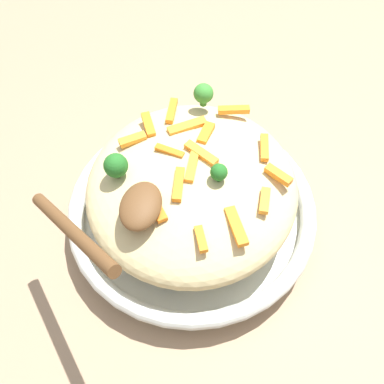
# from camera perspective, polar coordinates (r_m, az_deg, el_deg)

# --- Properties ---
(ground_plane) EXTENTS (2.40, 2.40, 0.00)m
(ground_plane) POSITION_cam_1_polar(r_m,az_deg,el_deg) (0.60, -0.00, -3.54)
(ground_plane) COLOR #9E7F60
(serving_bowl) EXTENTS (0.28, 0.28, 0.04)m
(serving_bowl) POSITION_cam_1_polar(r_m,az_deg,el_deg) (0.58, -0.00, -2.40)
(serving_bowl) COLOR silver
(serving_bowl) RESTS_ON ground_plane
(pasta_mound) EXTENTS (0.24, 0.23, 0.07)m
(pasta_mound) POSITION_cam_1_polar(r_m,az_deg,el_deg) (0.54, -0.00, 0.48)
(pasta_mound) COLOR #DBC689
(pasta_mound) RESTS_ON serving_bowl
(carrot_piece_0) EXTENTS (0.04, 0.03, 0.01)m
(carrot_piece_0) POSITION_cam_1_polar(r_m,az_deg,el_deg) (0.48, 5.11, -3.94)
(carrot_piece_0) COLOR orange
(carrot_piece_0) RESTS_ON pasta_mound
(carrot_piece_1) EXTENTS (0.03, 0.02, 0.01)m
(carrot_piece_1) POSITION_cam_1_polar(r_m,az_deg,el_deg) (0.55, -5.03, 7.70)
(carrot_piece_1) COLOR orange
(carrot_piece_1) RESTS_ON pasta_mound
(carrot_piece_2) EXTENTS (0.04, 0.01, 0.01)m
(carrot_piece_2) POSITION_cam_1_polar(r_m,az_deg,el_deg) (0.49, -1.56, 0.89)
(carrot_piece_2) COLOR orange
(carrot_piece_2) RESTS_ON pasta_mound
(carrot_piece_3) EXTENTS (0.02, 0.03, 0.01)m
(carrot_piece_3) POSITION_cam_1_polar(r_m,az_deg,el_deg) (0.54, -6.84, 6.01)
(carrot_piece_3) COLOR orange
(carrot_piece_3) RESTS_ON pasta_mound
(carrot_piece_4) EXTENTS (0.03, 0.01, 0.01)m
(carrot_piece_4) POSITION_cam_1_polar(r_m,az_deg,el_deg) (0.56, -2.34, 9.28)
(carrot_piece_4) COLOR orange
(carrot_piece_4) RESTS_ON pasta_mound
(carrot_piece_5) EXTENTS (0.03, 0.02, 0.01)m
(carrot_piece_5) POSITION_cam_1_polar(r_m,az_deg,el_deg) (0.47, 1.04, -5.43)
(carrot_piece_5) COLOR orange
(carrot_piece_5) RESTS_ON pasta_mound
(carrot_piece_6) EXTENTS (0.03, 0.02, 0.01)m
(carrot_piece_6) POSITION_cam_1_polar(r_m,az_deg,el_deg) (0.54, 1.61, 6.75)
(carrot_piece_6) COLOR orange
(carrot_piece_6) RESTS_ON pasta_mound
(carrot_piece_7) EXTENTS (0.03, 0.04, 0.01)m
(carrot_piece_7) POSITION_cam_1_polar(r_m,az_deg,el_deg) (0.52, 1.07, 4.43)
(carrot_piece_7) COLOR orange
(carrot_piece_7) RESTS_ON pasta_mound
(carrot_piece_8) EXTENTS (0.04, 0.01, 0.01)m
(carrot_piece_8) POSITION_cam_1_polar(r_m,az_deg,el_deg) (0.50, -0.32, 2.67)
(carrot_piece_8) COLOR orange
(carrot_piece_8) RESTS_ON pasta_mound
(carrot_piece_9) EXTENTS (0.02, 0.03, 0.01)m
(carrot_piece_9) POSITION_cam_1_polar(r_m,az_deg,el_deg) (0.51, 9.89, 1.94)
(carrot_piece_9) COLOR orange
(carrot_piece_9) RESTS_ON pasta_mound
(carrot_piece_10) EXTENTS (0.03, 0.01, 0.01)m
(carrot_piece_10) POSITION_cam_1_polar(r_m,az_deg,el_deg) (0.49, 8.35, -0.99)
(carrot_piece_10) COLOR orange
(carrot_piece_10) RESTS_ON pasta_mound
(carrot_piece_11) EXTENTS (0.01, 0.03, 0.01)m
(carrot_piece_11) POSITION_cam_1_polar(r_m,az_deg,el_deg) (0.52, -2.59, 4.69)
(carrot_piece_11) COLOR orange
(carrot_piece_11) RESTS_ON pasta_mound
(carrot_piece_12) EXTENTS (0.02, 0.04, 0.01)m
(carrot_piece_12) POSITION_cam_1_polar(r_m,az_deg,el_deg) (0.57, 4.82, 9.39)
(carrot_piece_12) COLOR orange
(carrot_piece_12) RESTS_ON pasta_mound
(carrot_piece_13) EXTENTS (0.03, 0.01, 0.01)m
(carrot_piece_13) POSITION_cam_1_polar(r_m,az_deg,el_deg) (0.53, 8.32, 5.07)
(carrot_piece_13) COLOR orange
(carrot_piece_13) RESTS_ON pasta_mound
(carrot_piece_14) EXTENTS (0.04, 0.03, 0.01)m
(carrot_piece_14) POSITION_cam_1_polar(r_m,az_deg,el_deg) (0.49, -4.34, -1.39)
(carrot_piece_14) COLOR orange
(carrot_piece_14) RESTS_ON pasta_mound
(carrot_piece_15) EXTENTS (0.03, 0.04, 0.01)m
(carrot_piece_15) POSITION_cam_1_polar(r_m,az_deg,el_deg) (0.55, -0.57, 7.53)
(carrot_piece_15) COLOR orange
(carrot_piece_15) RESTS_ON pasta_mound
(broccoli_floret_0) EXTENTS (0.02, 0.02, 0.02)m
(broccoli_floret_0) POSITION_cam_1_polar(r_m,az_deg,el_deg) (0.49, 3.11, 2.26)
(broccoli_floret_0) COLOR #205B1C
(broccoli_floret_0) RESTS_ON pasta_mound
(broccoli_floret_1) EXTENTS (0.03, 0.03, 0.03)m
(broccoli_floret_1) POSITION_cam_1_polar(r_m,az_deg,el_deg) (0.50, -8.74, 3.01)
(broccoli_floret_1) COLOR #205B1C
(broccoli_floret_1) RESTS_ON pasta_mound
(broccoli_floret_2) EXTENTS (0.02, 0.02, 0.03)m
(broccoli_floret_2) POSITION_cam_1_polar(r_m,az_deg,el_deg) (0.56, 1.32, 11.22)
(broccoli_floret_2) COLOR #377928
(broccoli_floret_2) RESTS_ON pasta_mound
(serving_spoon) EXTENTS (0.13, 0.12, 0.08)m
(serving_spoon) POSITION_cam_1_polar(r_m,az_deg,el_deg) (0.46, -8.50, -2.51)
(serving_spoon) COLOR brown
(serving_spoon) RESTS_ON pasta_mound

